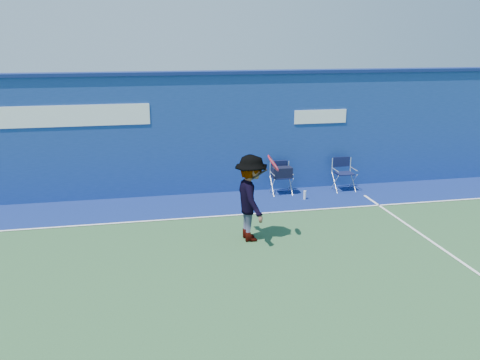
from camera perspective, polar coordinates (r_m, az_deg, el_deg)
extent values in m
plane|color=#2B522E|center=(8.42, -3.21, -11.69)|extent=(80.00, 80.00, 0.00)
cube|color=navy|center=(12.87, -6.67, 4.99)|extent=(24.00, 0.40, 3.00)
cube|color=navy|center=(12.68, -6.89, 11.84)|extent=(24.00, 0.50, 0.08)
cube|color=white|center=(12.68, -20.39, 6.70)|extent=(4.50, 0.02, 0.50)
cube|color=white|center=(13.38, 9.02, 7.05)|extent=(1.40, 0.02, 0.35)
cube|color=navy|center=(12.19, -6.00, -2.88)|extent=(24.00, 1.80, 0.01)
cube|color=white|center=(11.34, -5.55, -4.27)|extent=(24.00, 0.06, 0.01)
cube|color=#0E1436|center=(12.95, 4.69, 0.32)|extent=(0.43, 0.36, 0.03)
cube|color=silver|center=(13.10, 4.45, 1.32)|extent=(0.49, 0.02, 0.36)
cube|color=#0E1436|center=(13.08, 4.46, 1.62)|extent=(0.43, 0.02, 0.25)
cube|color=black|center=(12.89, 4.74, 0.86)|extent=(0.49, 0.29, 0.27)
cube|color=#0E1436|center=(13.07, 4.46, 1.77)|extent=(0.36, 0.05, 0.20)
cube|color=#0E1436|center=(13.47, 11.63, 0.73)|extent=(0.45, 0.38, 0.03)
cube|color=silver|center=(13.62, 11.31, 1.72)|extent=(0.51, 0.02, 0.37)
cube|color=#0E1436|center=(13.60, 11.33, 2.02)|extent=(0.45, 0.02, 0.26)
cylinder|color=silver|center=(12.66, 7.28, -1.70)|extent=(0.07, 0.07, 0.22)
imported|color=#EA4738|center=(9.89, 1.25, -2.05)|extent=(0.70, 1.14, 1.72)
torus|color=#AF172A|center=(9.67, 3.74, 1.90)|extent=(0.30, 0.41, 0.33)
cylinder|color=gray|center=(9.67, 3.74, 1.90)|extent=(0.24, 0.34, 0.26)
cylinder|color=black|center=(9.60, 2.21, 0.66)|extent=(0.30, 0.10, 0.22)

